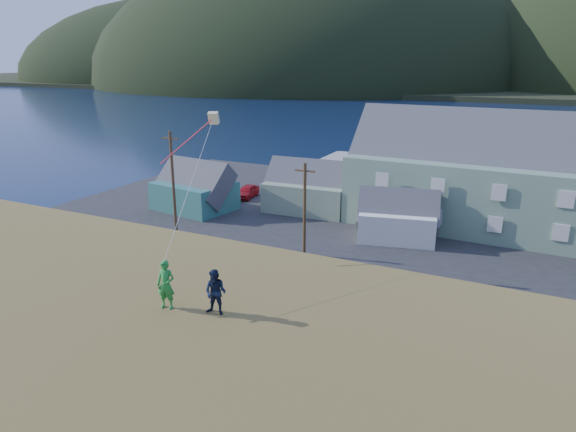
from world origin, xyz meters
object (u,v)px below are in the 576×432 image
Objects in this scene: shed_white at (398,217)px; shed_palegreen_far at (426,178)px; shed_teal at (194,188)px; lodge at (565,182)px; shed_palegreen_near at (309,188)px; kite_flyer_green at (166,285)px; kite_flyer_navy at (216,292)px; wharf at (405,169)px.

shed_palegreen_far reaches higher than shed_white.
shed_white is (21.89, 0.15, -0.29)m from shed_teal.
lodge is 15.96m from shed_palegreen_far.
shed_palegreen_near is at bearing 143.64° from shed_white.
shed_palegreen_far is 45.81m from kite_flyer_green.
shed_white is 15.08m from shed_palegreen_far.
kite_flyer_green is at bearing -175.08° from kite_flyer_navy.
shed_teal is at bearing -117.94° from wharf.
shed_white is 31.00m from kite_flyer_green.
shed_teal is (-34.81, -7.31, -2.72)m from lodge.
lodge reaches higher than shed_palegreen_far.
wharf is 3.32× the size of shed_white.
shed_palegreen_far is (21.18, 15.21, 0.12)m from shed_teal.
wharf is 29.60m from lodge.
wharf is 29.85m from shed_white.
wharf is at bearing 82.47° from kite_flyer_green.
shed_teal is 12.20m from shed_palegreen_near.
shed_palegreen_near is (11.13, 5.00, 0.05)m from shed_teal.
lodge is at bearing -48.68° from wharf.
kite_flyer_green reaches higher than shed_palegreen_far.
wharf is at bearing 133.21° from lodge.
lodge is 23.97× the size of kite_flyer_navy.
lodge is 3.70× the size of shed_palegreen_far.
wharf is at bearing 89.61° from kite_flyer_navy.
shed_teal is 37.39m from kite_flyer_green.
shed_palegreen_far is at bearing 42.20° from shed_palegreen_near.
shed_palegreen_near is 1.20× the size of shed_white.
lodge reaches higher than shed_white.
kite_flyer_navy reaches higher than wharf.
shed_palegreen_far reaches higher than shed_teal.
wharf is 0.67× the size of lodge.
lodge is at bearing 2.33° from shed_palegreen_near.
lodge is 23.94m from shed_palegreen_near.
shed_white is 4.41× the size of kite_flyer_green.
kite_flyer_green reaches higher than wharf.
lodge reaches higher than kite_flyer_navy.
shed_palegreen_near is at bearing -172.55° from lodge.
shed_palegreen_far reaches higher than shed_palegreen_near.
kite_flyer_green is (0.02, -45.48, 5.51)m from shed_palegreen_far.
shed_palegreen_near is at bearing 101.19° from kite_flyer_navy.
shed_palegreen_far is at bearing 44.79° from shed_teal.
wharf is at bearing 117.11° from shed_palegreen_far.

